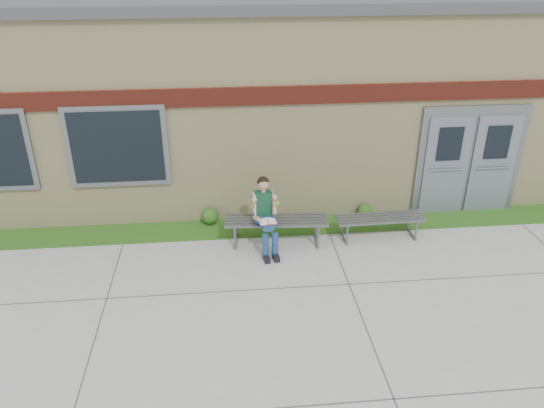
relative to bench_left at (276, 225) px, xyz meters
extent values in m
plane|color=#9E9E99|center=(0.08, -2.00, -0.39)|extent=(80.00, 80.00, 0.00)
cube|color=#234913|center=(0.08, 0.60, -0.38)|extent=(16.00, 0.80, 0.02)
cube|color=beige|center=(0.08, 4.00, 1.61)|extent=(16.00, 6.00, 4.00)
cube|color=maroon|center=(0.08, 0.97, 2.21)|extent=(16.00, 0.06, 0.35)
cube|color=slate|center=(-2.92, 0.96, 1.31)|extent=(1.90, 0.08, 1.60)
cube|color=black|center=(-2.92, 0.92, 1.31)|extent=(1.70, 0.04, 1.40)
cube|color=slate|center=(4.08, 0.96, 0.76)|extent=(2.20, 0.08, 2.30)
cube|color=slate|center=(3.58, 0.91, 0.66)|extent=(0.92, 0.06, 2.10)
cube|color=slate|center=(4.58, 0.91, 0.66)|extent=(0.92, 0.06, 2.10)
cube|color=slate|center=(0.00, 0.00, 0.10)|extent=(1.97, 0.69, 0.04)
cube|color=slate|center=(-0.77, 0.00, -0.17)|extent=(0.09, 0.54, 0.44)
cube|color=slate|center=(0.77, 0.00, -0.17)|extent=(0.09, 0.54, 0.44)
cube|color=slate|center=(2.00, 0.00, 0.04)|extent=(1.71, 0.52, 0.03)
cube|color=slate|center=(1.32, 0.00, -0.19)|extent=(0.05, 0.47, 0.39)
cube|color=slate|center=(2.68, 0.00, -0.19)|extent=(0.05, 0.47, 0.39)
cube|color=navy|center=(-0.25, -0.05, 0.19)|extent=(0.36, 0.28, 0.16)
cube|color=#103B1D|center=(-0.25, -0.07, 0.50)|extent=(0.34, 0.24, 0.45)
sphere|color=tan|center=(-0.25, -0.08, 0.89)|extent=(0.23, 0.23, 0.21)
sphere|color=black|center=(-0.25, -0.06, 0.91)|extent=(0.24, 0.24, 0.22)
cylinder|color=navy|center=(-0.31, -0.32, 0.21)|extent=(0.20, 0.43, 0.15)
cylinder|color=navy|center=(-0.13, -0.30, 0.21)|extent=(0.20, 0.43, 0.15)
cylinder|color=navy|center=(-0.26, -0.55, -0.14)|extent=(0.12, 0.12, 0.49)
cylinder|color=navy|center=(-0.08, -0.53, -0.14)|extent=(0.12, 0.12, 0.49)
cube|color=black|center=(-0.25, -0.62, -0.34)|extent=(0.13, 0.27, 0.10)
cube|color=black|center=(-0.07, -0.60, -0.34)|extent=(0.13, 0.27, 0.10)
cylinder|color=tan|center=(-0.43, -0.16, 0.56)|extent=(0.12, 0.23, 0.26)
cylinder|color=tan|center=(-0.05, -0.11, 0.56)|extent=(0.12, 0.23, 0.26)
cube|color=white|center=(-0.20, -0.43, 0.31)|extent=(0.33, 0.26, 0.01)
cube|color=#CF4D67|center=(-0.20, -0.43, 0.30)|extent=(0.33, 0.26, 0.01)
sphere|color=#61B730|center=(-0.01, -0.24, 0.57)|extent=(0.08, 0.08, 0.08)
sphere|color=#234913|center=(-1.26, 0.85, -0.20)|extent=(0.33, 0.33, 0.33)
sphere|color=#234913|center=(1.94, 0.85, -0.23)|extent=(0.28, 0.28, 0.28)
camera|label=1|loc=(-0.94, -8.70, 4.84)|focal=35.00mm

